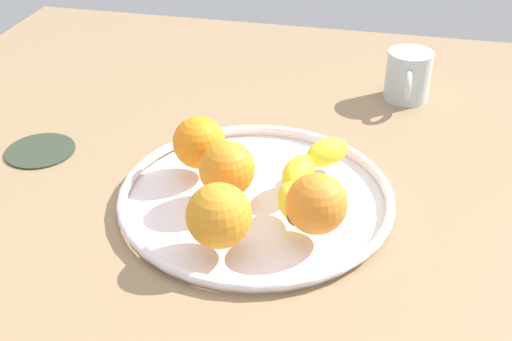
% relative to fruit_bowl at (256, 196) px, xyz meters
% --- Properties ---
extents(ground_plane, '(1.29, 1.29, 0.04)m').
position_rel_fruit_bowl_xyz_m(ground_plane, '(0.00, 0.00, -0.03)').
color(ground_plane, '#957754').
extents(fruit_bowl, '(0.36, 0.36, 0.02)m').
position_rel_fruit_bowl_xyz_m(fruit_bowl, '(0.00, 0.00, 0.00)').
color(fruit_bowl, white).
rests_on(fruit_bowl, ground_plane).
extents(banana, '(0.20, 0.09, 0.04)m').
position_rel_fruit_bowl_xyz_m(banana, '(-0.02, 0.06, 0.03)').
color(banana, yellow).
rests_on(banana, fruit_bowl).
extents(orange_back_left, '(0.07, 0.07, 0.07)m').
position_rel_fruit_bowl_xyz_m(orange_back_left, '(-0.04, -0.09, 0.04)').
color(orange_back_left, orange).
rests_on(orange_back_left, fruit_bowl).
extents(orange_front_right, '(0.08, 0.08, 0.08)m').
position_rel_fruit_bowl_xyz_m(orange_front_right, '(0.11, -0.02, 0.05)').
color(orange_front_right, orange).
rests_on(orange_front_right, fruit_bowl).
extents(orange_back_right, '(0.07, 0.07, 0.07)m').
position_rel_fruit_bowl_xyz_m(orange_back_right, '(0.06, 0.09, 0.04)').
color(orange_back_right, orange).
rests_on(orange_back_right, fruit_bowl).
extents(orange_center, '(0.07, 0.07, 0.07)m').
position_rel_fruit_bowl_xyz_m(orange_center, '(0.01, -0.03, 0.04)').
color(orange_center, orange).
rests_on(orange_center, fruit_bowl).
extents(ambient_mug, '(0.11, 0.07, 0.08)m').
position_rel_fruit_bowl_xyz_m(ambient_mug, '(-0.35, 0.18, 0.03)').
color(ambient_mug, silver).
rests_on(ambient_mug, ground_plane).
extents(ambient_coaster, '(0.10, 0.10, 0.01)m').
position_rel_fruit_bowl_xyz_m(ambient_coaster, '(-0.05, -0.34, -0.01)').
color(ambient_coaster, '#303A2A').
rests_on(ambient_coaster, ground_plane).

